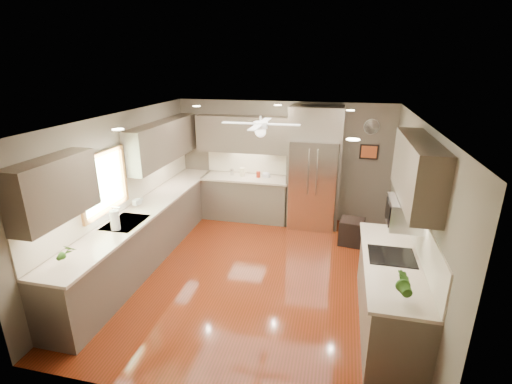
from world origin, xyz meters
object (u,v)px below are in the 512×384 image
at_px(refrigerator, 314,170).
at_px(potted_plant_left, 65,252).
at_px(canister_b, 232,172).
at_px(microwave, 405,213).
at_px(canister_c, 242,172).
at_px(canister_d, 258,175).
at_px(potted_plant_right, 403,284).
at_px(paper_towel, 115,220).
at_px(soap_bottle, 138,201).
at_px(bowl, 266,177).
at_px(stool, 352,231).

bearing_deg(refrigerator, potted_plant_left, -124.05).
xyz_separation_m(canister_b, microwave, (3.07, -2.80, 0.47)).
xyz_separation_m(canister_c, canister_d, (0.35, -0.01, -0.03)).
distance_m(potted_plant_left, potted_plant_right, 3.86).
bearing_deg(canister_d, canister_b, 177.32).
bearing_deg(potted_plant_right, paper_towel, 167.74).
relative_size(potted_plant_left, microwave, 0.55).
bearing_deg(canister_b, canister_d, -2.68).
height_order(canister_c, refrigerator, refrigerator).
relative_size(soap_bottle, paper_towel, 0.60).
relative_size(canister_c, bowl, 0.93).
height_order(canister_b, microwave, microwave).
distance_m(canister_d, potted_plant_right, 4.49).
distance_m(canister_b, microwave, 4.19).
bearing_deg(potted_plant_right, microwave, 83.32).
bearing_deg(paper_towel, potted_plant_left, -91.47).
relative_size(potted_plant_right, microwave, 0.62).
bearing_deg(paper_towel, canister_d, 63.89).
bearing_deg(canister_c, microwave, -44.44).
relative_size(potted_plant_left, paper_towel, 0.93).
distance_m(soap_bottle, potted_plant_right, 4.32).
distance_m(canister_c, paper_towel, 3.19).
xyz_separation_m(potted_plant_right, microwave, (0.12, 1.04, 0.37)).
height_order(potted_plant_left, refrigerator, refrigerator).
bearing_deg(canister_c, potted_plant_right, -54.60).
relative_size(soap_bottle, refrigerator, 0.08).
height_order(canister_c, paper_towel, paper_towel).
relative_size(potted_plant_left, bowl, 1.59).
distance_m(bowl, paper_towel, 3.41).
xyz_separation_m(microwave, stool, (-0.52, 2.02, -1.24)).
bearing_deg(paper_towel, bowl, 61.51).
bearing_deg(canister_c, canister_b, 175.75).
bearing_deg(canister_c, canister_d, -1.63).
height_order(canister_d, potted_plant_left, potted_plant_left).
bearing_deg(canister_d, paper_towel, -116.11).
bearing_deg(potted_plant_left, stool, 43.04).
distance_m(canister_c, stool, 2.57).
bearing_deg(canister_b, canister_c, -4.25).
bearing_deg(potted_plant_left, refrigerator, 55.95).
bearing_deg(soap_bottle, refrigerator, 36.43).
relative_size(canister_c, canister_d, 1.33).
relative_size(potted_plant_left, potted_plant_right, 0.89).
bearing_deg(soap_bottle, bowl, 50.20).
bearing_deg(soap_bottle, canister_c, 59.44).
relative_size(canister_b, bowl, 0.68).
xyz_separation_m(canister_b, soap_bottle, (-1.01, -2.13, 0.03)).
xyz_separation_m(canister_d, refrigerator, (1.16, -0.07, 0.19)).
height_order(canister_c, soap_bottle, soap_bottle).
bearing_deg(paper_towel, canister_b, 73.80).
distance_m(canister_d, potted_plant_left, 4.26).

